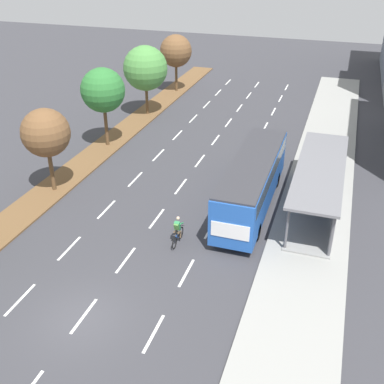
{
  "coord_description": "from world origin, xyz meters",
  "views": [
    {
      "loc": [
        9.89,
        -13.71,
        15.52
      ],
      "look_at": [
        1.69,
        11.03,
        1.2
      ],
      "focal_mm": 43.84,
      "sensor_mm": 36.0,
      "label": 1
    }
  ],
  "objects": [
    {
      "name": "lane_divider_right",
      "position": [
        3.5,
        18.13,
        0.0
      ],
      "size": [
        0.14,
        47.25,
        0.01
      ],
      "color": "white",
      "rests_on": "ground"
    },
    {
      "name": "lane_divider_center",
      "position": [
        0.0,
        18.13,
        0.0
      ],
      "size": [
        0.14,
        47.25,
        0.01
      ],
      "color": "white",
      "rests_on": "ground"
    },
    {
      "name": "median_tree_fourth",
      "position": [
        -8.13,
        26.77,
        4.55
      ],
      "size": [
        4.17,
        4.17,
        6.52
      ],
      "color": "brown",
      "rests_on": "median_strip"
    },
    {
      "name": "bus",
      "position": [
        5.25,
        12.4,
        2.07
      ],
      "size": [
        2.54,
        11.29,
        3.37
      ],
      "color": "#2356B2",
      "rests_on": "ground"
    },
    {
      "name": "median_strip",
      "position": [
        -8.3,
        20.0,
        0.06
      ],
      "size": [
        2.6,
        52.0,
        0.12
      ],
      "primitive_type": "cube",
      "color": "brown",
      "rests_on": "ground"
    },
    {
      "name": "bus_shelter",
      "position": [
        9.53,
        13.46,
        1.87
      ],
      "size": [
        2.9,
        11.38,
        2.86
      ],
      "color": "gray",
      "rests_on": "sidewalk_right"
    },
    {
      "name": "median_tree_second",
      "position": [
        -8.07,
        10.31,
        4.26
      ],
      "size": [
        3.2,
        3.2,
        5.76
      ],
      "color": "brown",
      "rests_on": "median_strip"
    },
    {
      "name": "ground_plane",
      "position": [
        0.0,
        0.0,
        0.0
      ],
      "size": [
        140.0,
        140.0,
        0.0
      ],
      "primitive_type": "plane",
      "color": "#38383D"
    },
    {
      "name": "median_tree_fifth",
      "position": [
        -8.09,
        35.0,
        4.48
      ],
      "size": [
        3.46,
        3.46,
        6.1
      ],
      "color": "brown",
      "rests_on": "median_strip"
    },
    {
      "name": "cyclist",
      "position": [
        2.15,
        7.08,
        0.79
      ],
      "size": [
        0.46,
        1.82,
        1.71
      ],
      "color": "black",
      "rests_on": "ground"
    },
    {
      "name": "sidewalk_right",
      "position": [
        9.25,
        20.0,
        0.07
      ],
      "size": [
        4.5,
        52.0,
        0.15
      ],
      "primitive_type": "cube",
      "color": "gray",
      "rests_on": "ground"
    },
    {
      "name": "median_tree_third",
      "position": [
        -8.22,
        18.54,
        4.75
      ],
      "size": [
        3.52,
        3.52,
        6.41
      ],
      "color": "brown",
      "rests_on": "median_strip"
    },
    {
      "name": "lane_divider_left",
      "position": [
        -3.5,
        18.13,
        0.0
      ],
      "size": [
        0.14,
        47.25,
        0.01
      ],
      "color": "white",
      "rests_on": "ground"
    }
  ]
}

